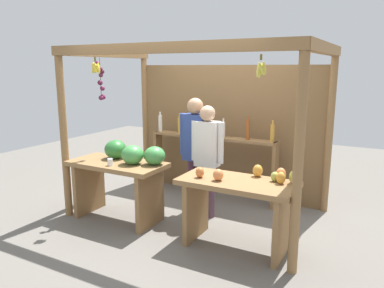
# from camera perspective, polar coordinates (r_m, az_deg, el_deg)

# --- Properties ---
(ground_plane) EXTENTS (12.00, 12.00, 0.00)m
(ground_plane) POSITION_cam_1_polar(r_m,az_deg,el_deg) (5.45, 0.97, -10.50)
(ground_plane) COLOR slate
(ground_plane) RESTS_ON ground
(market_stall) EXTENTS (3.28, 2.01, 2.33)m
(market_stall) POSITION_cam_1_polar(r_m,az_deg,el_deg) (5.50, 3.10, 4.31)
(market_stall) COLOR olive
(market_stall) RESTS_ON ground
(fruit_counter_left) EXTENTS (1.38, 0.68, 1.07)m
(fruit_counter_left) POSITION_cam_1_polar(r_m,az_deg,el_deg) (5.11, -10.53, -3.77)
(fruit_counter_left) COLOR olive
(fruit_counter_left) RESTS_ON ground
(fruit_counter_right) EXTENTS (1.33, 0.66, 0.97)m
(fruit_counter_right) POSITION_cam_1_polar(r_m,az_deg,el_deg) (4.30, 7.26, -8.18)
(fruit_counter_right) COLOR olive
(fruit_counter_right) RESTS_ON ground
(bottle_shelf_unit) EXTENTS (2.10, 0.22, 1.35)m
(bottle_shelf_unit) POSITION_cam_1_polar(r_m,az_deg,el_deg) (5.89, 3.03, -0.78)
(bottle_shelf_unit) COLOR olive
(bottle_shelf_unit) RESTS_ON ground
(vendor_man) EXTENTS (0.48, 0.22, 1.65)m
(vendor_man) POSITION_cam_1_polar(r_m,az_deg,el_deg) (5.20, 0.48, -0.13)
(vendor_man) COLOR #553144
(vendor_man) RESTS_ON ground
(vendor_woman) EXTENTS (0.48, 0.21, 1.56)m
(vendor_woman) POSITION_cam_1_polar(r_m,az_deg,el_deg) (5.06, 2.34, -1.18)
(vendor_woman) COLOR #55384A
(vendor_woman) RESTS_ON ground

